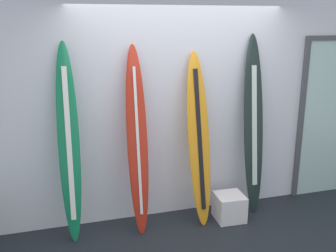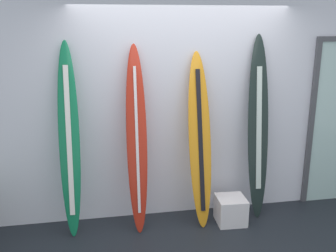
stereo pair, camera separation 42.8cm
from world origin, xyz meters
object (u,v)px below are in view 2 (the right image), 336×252
at_px(surfboard_sunset, 200,141).
at_px(display_block_left, 231,210).
at_px(surfboard_emerald, 69,142).
at_px(surfboard_crimson, 137,140).
at_px(surfboard_charcoal, 258,130).

xyz_separation_m(surfboard_sunset, display_block_left, (0.36, -0.13, -0.85)).
relative_size(surfboard_emerald, surfboard_sunset, 1.07).
distance_m(surfboard_emerald, surfboard_crimson, 0.73).
bearing_deg(surfboard_sunset, surfboard_crimson, -179.78).
bearing_deg(surfboard_crimson, display_block_left, -6.69).
relative_size(surfboard_sunset, surfboard_charcoal, 0.92).
bearing_deg(surfboard_emerald, surfboard_charcoal, 0.72).
height_order(surfboard_sunset, display_block_left, surfboard_sunset).
distance_m(surfboard_charcoal, display_block_left, 1.01).
bearing_deg(surfboard_charcoal, display_block_left, -152.81).
relative_size(surfboard_emerald, surfboard_crimson, 1.02).
distance_m(surfboard_crimson, display_block_left, 1.41).
relative_size(surfboard_crimson, surfboard_sunset, 1.05).
distance_m(surfboard_crimson, surfboard_sunset, 0.73).
xyz_separation_m(surfboard_crimson, surfboard_sunset, (0.73, 0.00, -0.05)).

